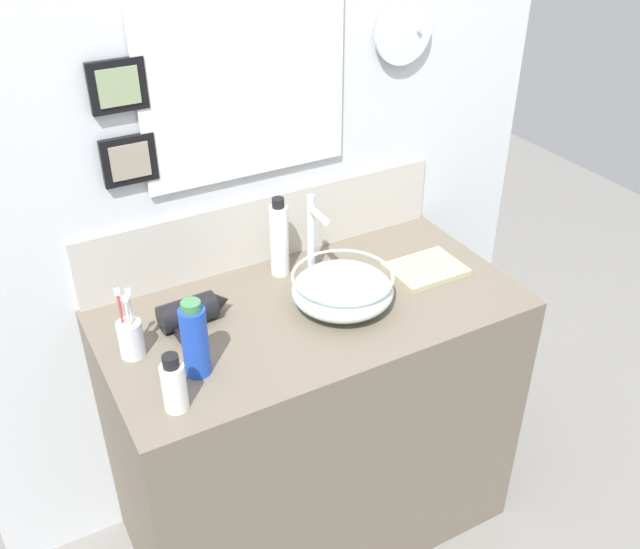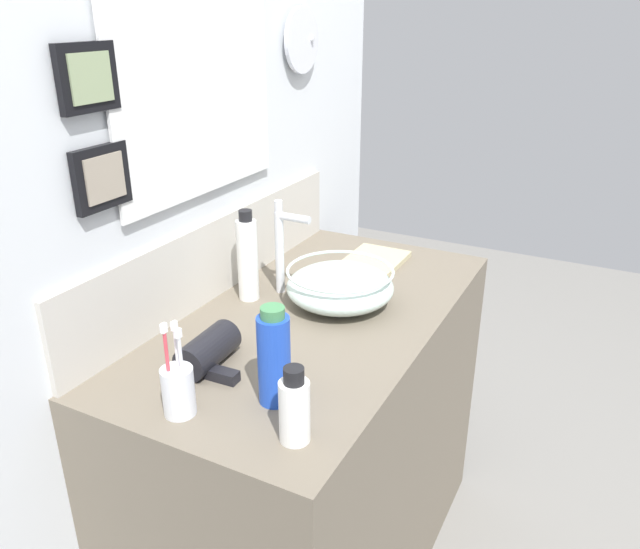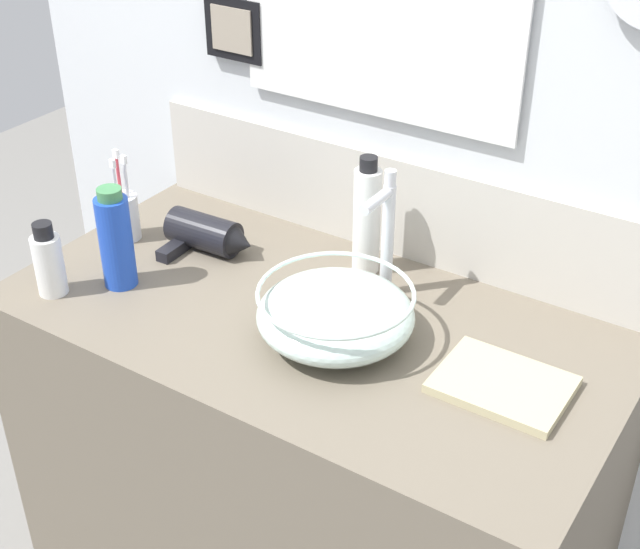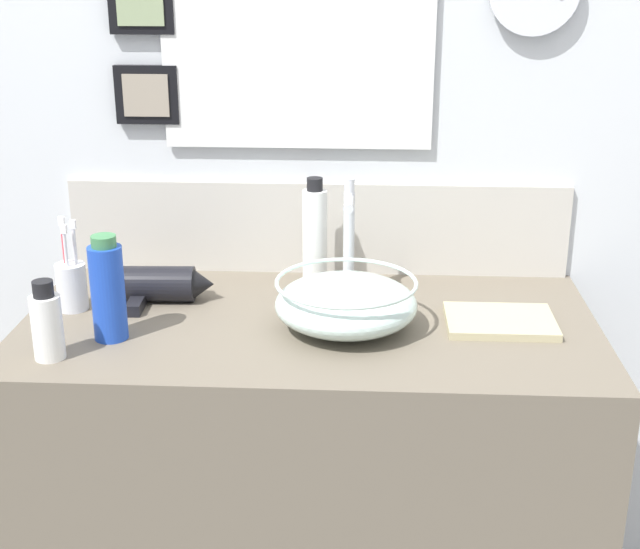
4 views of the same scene
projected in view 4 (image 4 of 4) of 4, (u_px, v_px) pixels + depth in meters
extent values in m
cube|color=#6B6051|center=(310.00, 506.00, 1.95)|extent=(1.16, 0.60, 0.88)
cube|color=silver|center=(318.00, 146.00, 2.01)|extent=(1.88, 0.06, 2.34)
cube|color=beige|center=(317.00, 228.00, 2.03)|extent=(1.14, 0.02, 0.21)
cube|color=white|center=(297.00, 32.00, 1.89)|extent=(0.53, 0.01, 0.43)
cube|color=white|center=(297.00, 33.00, 1.88)|extent=(0.59, 0.01, 0.49)
cube|color=black|center=(141.00, 3.00, 1.88)|extent=(0.14, 0.02, 0.13)
cube|color=gray|center=(140.00, 4.00, 1.87)|extent=(0.10, 0.01, 0.09)
cube|color=black|center=(147.00, 95.00, 1.95)|extent=(0.14, 0.02, 0.13)
cube|color=gray|center=(146.00, 95.00, 1.94)|extent=(0.10, 0.01, 0.09)
ellipsoid|color=silver|center=(346.00, 304.00, 1.75)|extent=(0.28, 0.28, 0.10)
torus|color=silver|center=(346.00, 282.00, 1.73)|extent=(0.28, 0.28, 0.01)
torus|color=#B2B7BC|center=(346.00, 326.00, 1.76)|extent=(0.11, 0.11, 0.01)
cylinder|color=silver|center=(349.00, 245.00, 1.89)|extent=(0.02, 0.02, 0.23)
cylinder|color=silver|center=(349.00, 203.00, 1.81)|extent=(0.02, 0.09, 0.02)
cylinder|color=silver|center=(349.00, 186.00, 1.85)|extent=(0.02, 0.02, 0.03)
cylinder|color=black|center=(158.00, 284.00, 1.89)|extent=(0.16, 0.08, 0.08)
cone|color=black|center=(204.00, 284.00, 1.89)|extent=(0.05, 0.07, 0.06)
cube|color=black|center=(137.00, 304.00, 1.85)|extent=(0.03, 0.09, 0.02)
cylinder|color=silver|center=(72.00, 287.00, 1.84)|extent=(0.06, 0.06, 0.10)
cylinder|color=white|center=(77.00, 268.00, 1.83)|extent=(0.01, 0.01, 0.17)
cube|color=white|center=(73.00, 224.00, 1.80)|extent=(0.01, 0.01, 0.02)
cylinder|color=#D83F4C|center=(66.00, 266.00, 1.83)|extent=(0.01, 0.01, 0.17)
cube|color=white|center=(61.00, 221.00, 1.80)|extent=(0.01, 0.01, 0.02)
cylinder|color=white|center=(68.00, 272.00, 1.81)|extent=(0.01, 0.01, 0.16)
cube|color=white|center=(63.00, 229.00, 1.78)|extent=(0.01, 0.01, 0.02)
cylinder|color=white|center=(315.00, 239.00, 1.95)|extent=(0.05, 0.05, 0.22)
cylinder|color=black|center=(315.00, 184.00, 1.91)|extent=(0.03, 0.03, 0.03)
cylinder|color=white|center=(47.00, 327.00, 1.61)|extent=(0.06, 0.06, 0.12)
cylinder|color=black|center=(43.00, 289.00, 1.59)|extent=(0.04, 0.04, 0.03)
cylinder|color=blue|center=(108.00, 293.00, 1.68)|extent=(0.06, 0.06, 0.18)
cylinder|color=#3F7F4C|center=(104.00, 241.00, 1.65)|extent=(0.05, 0.05, 0.02)
cube|color=tan|center=(500.00, 321.00, 1.78)|extent=(0.21, 0.16, 0.02)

